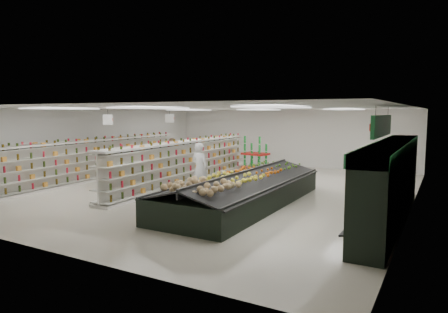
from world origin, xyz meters
The scene contains 16 objects.
floor centered at (0.00, 0.00, 0.00)m, with size 16.00×16.00×0.00m, color beige.
ceiling centered at (0.00, 0.00, 3.20)m, with size 14.00×16.00×0.02m, color white.
wall_back centered at (0.00, 8.00, 1.60)m, with size 14.00×0.02×3.20m, color silver.
wall_front centered at (0.00, -8.00, 1.60)m, with size 14.00×0.02×3.20m, color silver.
wall_left centered at (-7.00, 0.00, 1.60)m, with size 0.02×16.00×3.20m, color silver.
wall_right centered at (7.00, 0.00, 1.60)m, with size 0.02×16.00×3.20m, color silver.
produce_wall_case centered at (6.53, -1.50, 1.24)m, with size 0.93×8.00×2.20m.
aisle_sign_near centered at (-3.80, -2.00, 2.75)m, with size 0.52×0.06×0.75m.
aisle_sign_far centered at (-3.80, 2.00, 2.75)m, with size 0.52×0.06×0.75m.
hortifruti_banner centered at (6.25, -1.50, 2.65)m, with size 0.12×3.20×0.95m.
gondola_left centered at (-6.00, -0.34, 0.84)m, with size 1.32×10.57×1.83m.
gondola_center centered at (-1.88, 0.56, 0.84)m, with size 1.31×10.54×1.82m.
produce_island centered at (2.12, -1.88, 0.51)m, with size 2.75×7.57×1.13m.
soda_endcap centered at (-0.85, 5.44, 0.80)m, with size 1.42×1.08×1.65m.
shopper_main centered at (-0.16, -1.03, 0.95)m, with size 0.70×0.46×1.91m, color silver.
shopper_background centered at (-4.14, 2.68, 0.88)m, with size 0.86×0.53×1.76m, color #9B7F5F.
Camera 1 is at (7.87, -13.49, 3.01)m, focal length 32.00 mm.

